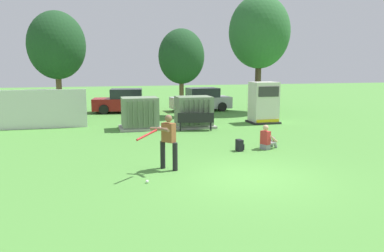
% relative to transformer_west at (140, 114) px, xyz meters
% --- Properties ---
extents(ground_plane, '(96.00, 96.00, 0.00)m').
position_rel_transformer_west_xyz_m(ground_plane, '(2.17, -9.17, -0.79)').
color(ground_plane, '#51933D').
extents(fence_panel, '(4.80, 0.12, 2.00)m').
position_rel_transformer_west_xyz_m(fence_panel, '(-5.03, 1.33, 0.21)').
color(fence_panel, silver).
rests_on(fence_panel, ground).
extents(transformer_west, '(2.10, 1.70, 1.62)m').
position_rel_transformer_west_xyz_m(transformer_west, '(0.00, 0.00, 0.00)').
color(transformer_west, '#9E9B93').
rests_on(transformer_west, ground).
extents(transformer_mid_west, '(2.10, 1.70, 1.62)m').
position_rel_transformer_west_xyz_m(transformer_mid_west, '(2.80, -0.14, 0.00)').
color(transformer_mid_west, '#9E9B93').
rests_on(transformer_mid_west, ground).
extents(generator_enclosure, '(1.60, 1.40, 2.30)m').
position_rel_transformer_west_xyz_m(generator_enclosure, '(6.97, 0.32, 0.35)').
color(generator_enclosure, '#262626').
rests_on(generator_enclosure, ground).
extents(park_bench, '(1.84, 0.73, 0.92)m').
position_rel_transformer_west_xyz_m(park_bench, '(2.62, -1.25, -0.25)').
color(park_bench, black).
rests_on(park_bench, ground).
extents(batter, '(1.35, 1.28, 1.74)m').
position_rel_transformer_west_xyz_m(batter, '(-0.00, -7.81, 0.19)').
color(batter, black).
rests_on(batter, ground).
extents(sports_ball, '(0.09, 0.09, 0.09)m').
position_rel_transformer_west_xyz_m(sports_ball, '(-0.81, -8.99, -0.74)').
color(sports_ball, white).
rests_on(sports_ball, ground).
extents(seated_spectator, '(0.79, 0.66, 0.96)m').
position_rel_transformer_west_xyz_m(seated_spectator, '(4.30, -5.84, -0.41)').
color(seated_spectator, gray).
rests_on(seated_spectator, ground).
extents(backpack, '(0.28, 0.33, 0.44)m').
position_rel_transformer_west_xyz_m(backpack, '(3.14, -5.91, -0.57)').
color(backpack, black).
rests_on(backpack, ground).
extents(tree_left, '(3.31, 3.31, 6.33)m').
position_rel_transformer_west_xyz_m(tree_left, '(-4.25, 4.51, 3.56)').
color(tree_left, brown).
rests_on(tree_left, ground).
extents(tree_center_left, '(2.85, 2.85, 5.45)m').
position_rel_transformer_west_xyz_m(tree_center_left, '(3.09, 4.04, 2.95)').
color(tree_center_left, brown).
rests_on(tree_center_left, ground).
extents(tree_center_right, '(4.12, 4.12, 7.87)m').
position_rel_transformer_west_xyz_m(tree_center_right, '(8.73, 5.12, 4.61)').
color(tree_center_right, '#4C3828').
rests_on(tree_center_right, ground).
extents(parked_car_leftmost, '(4.35, 2.24, 1.62)m').
position_rel_transformer_west_xyz_m(parked_car_leftmost, '(-5.70, 7.06, -0.04)').
color(parked_car_leftmost, black).
rests_on(parked_car_leftmost, ground).
extents(parked_car_left_of_center, '(4.40, 2.35, 1.62)m').
position_rel_transformer_west_xyz_m(parked_car_left_of_center, '(-0.24, 6.93, -0.04)').
color(parked_car_left_of_center, maroon).
rests_on(parked_car_left_of_center, ground).
extents(parked_car_right_of_center, '(4.31, 2.13, 1.62)m').
position_rel_transformer_west_xyz_m(parked_car_right_of_center, '(5.09, 6.65, -0.04)').
color(parked_car_right_of_center, '#B2B2B7').
rests_on(parked_car_right_of_center, ground).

